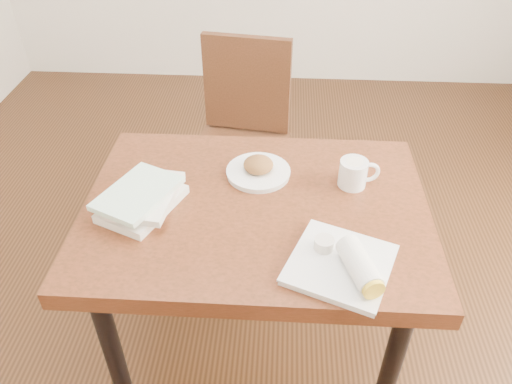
# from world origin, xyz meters

# --- Properties ---
(ground) EXTENTS (4.00, 5.00, 0.01)m
(ground) POSITION_xyz_m (0.00, 0.00, -0.01)
(ground) COLOR #472814
(ground) RESTS_ON ground
(table) EXTENTS (1.08, 0.80, 0.75)m
(table) POSITION_xyz_m (0.00, 0.00, 0.66)
(table) COLOR maroon
(table) RESTS_ON ground
(chair_far) EXTENTS (0.48, 0.48, 0.95)m
(chair_far) POSITION_xyz_m (-0.11, 0.77, 0.55)
(chair_far) COLOR #4D2816
(chair_far) RESTS_ON ground
(plate_scone) EXTENTS (0.22, 0.22, 0.07)m
(plate_scone) POSITION_xyz_m (-0.00, 0.16, 0.77)
(plate_scone) COLOR white
(plate_scone) RESTS_ON table
(coffee_mug) EXTENTS (0.14, 0.09, 0.09)m
(coffee_mug) POSITION_xyz_m (0.31, 0.12, 0.80)
(coffee_mug) COLOR white
(coffee_mug) RESTS_ON table
(plate_burrito) EXTENTS (0.34, 0.34, 0.09)m
(plate_burrito) POSITION_xyz_m (0.26, -0.27, 0.78)
(plate_burrito) COLOR white
(plate_burrito) RESTS_ON table
(book_stack) EXTENTS (0.27, 0.31, 0.07)m
(book_stack) POSITION_xyz_m (-0.35, -0.03, 0.78)
(book_stack) COLOR white
(book_stack) RESTS_ON table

